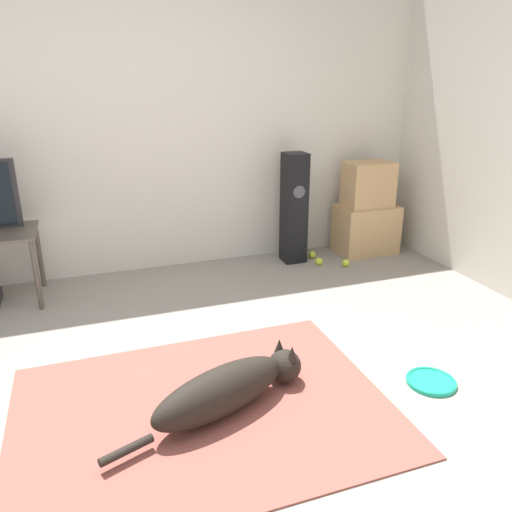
{
  "coord_description": "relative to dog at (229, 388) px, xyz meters",
  "views": [
    {
      "loc": [
        -0.36,
        -2.05,
        1.59
      ],
      "look_at": [
        0.68,
        0.88,
        0.45
      ],
      "focal_mm": 35.0,
      "sensor_mm": 36.0,
      "label": 1
    }
  ],
  "objects": [
    {
      "name": "wall_back",
      "position": [
        -0.21,
        2.14,
        1.14
      ],
      "size": [
        8.0,
        0.06,
        2.55
      ],
      "color": "beige",
      "rests_on": "ground_plane"
    },
    {
      "name": "ground_plane",
      "position": [
        -0.21,
        0.04,
        -0.13
      ],
      "size": [
        12.0,
        12.0,
        0.0
      ],
      "primitive_type": "plane",
      "color": "gray"
    },
    {
      "name": "dog",
      "position": [
        0.0,
        0.0,
        0.0
      ],
      "size": [
        1.08,
        0.48,
        0.25
      ],
      "color": "black",
      "rests_on": "area_rug"
    },
    {
      "name": "frisbee",
      "position": [
        1.1,
        -0.15,
        -0.12
      ],
      "size": [
        0.27,
        0.27,
        0.03
      ],
      "color": "#199E7A",
      "rests_on": "ground_plane"
    },
    {
      "name": "tennis_ball_by_boxes",
      "position": [
        1.35,
        1.86,
        -0.1
      ],
      "size": [
        0.07,
        0.07,
        0.07
      ],
      "color": "#C6E033",
      "rests_on": "ground_plane"
    },
    {
      "name": "tennis_ball_near_speaker",
      "position": [
        1.33,
        1.68,
        -0.1
      ],
      "size": [
        0.07,
        0.07,
        0.07
      ],
      "color": "#C6E033",
      "rests_on": "ground_plane"
    },
    {
      "name": "cardboard_box_upper",
      "position": [
        1.87,
        1.84,
        0.52
      ],
      "size": [
        0.42,
        0.28,
        0.4
      ],
      "color": "tan",
      "rests_on": "cardboard_box_lower"
    },
    {
      "name": "area_rug",
      "position": [
        -0.13,
        0.04,
        -0.13
      ],
      "size": [
        1.84,
        1.38,
        0.01
      ],
      "color": "#934C42",
      "rests_on": "ground_plane"
    },
    {
      "name": "floor_speaker",
      "position": [
        1.16,
        1.87,
        0.35
      ],
      "size": [
        0.19,
        0.2,
        0.97
      ],
      "color": "black",
      "rests_on": "ground_plane"
    },
    {
      "name": "cardboard_box_lower",
      "position": [
        1.89,
        1.86,
        0.09
      ],
      "size": [
        0.54,
        0.36,
        0.45
      ],
      "color": "tan",
      "rests_on": "ground_plane"
    },
    {
      "name": "tennis_ball_loose_on_carpet",
      "position": [
        1.53,
        1.57,
        -0.1
      ],
      "size": [
        0.07,
        0.07,
        0.07
      ],
      "color": "#C6E033",
      "rests_on": "ground_plane"
    }
  ]
}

